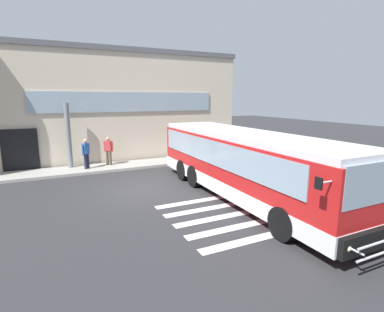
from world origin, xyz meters
The scene contains 8 objects.
ground_plane centered at (0.00, 0.00, -0.01)m, with size 80.00×90.00×0.02m, color #2B2B2D.
bay_paint_stripes centered at (2.00, -4.20, 0.00)m, with size 4.40×3.96×0.01m.
terminal_building centered at (-0.67, 11.54, 3.53)m, with size 18.97×13.80×7.07m.
boarding_curb centered at (0.00, 4.80, 0.07)m, with size 21.17×2.00×0.15m, color #9E9B93.
entry_support_column centered at (-2.63, 5.40, 1.96)m, with size 0.28×0.28×3.62m, color slate.
bus_main_foreground centered at (3.47, -2.81, 1.33)m, with size 3.07×11.32×2.70m.
passenger_near_column centered at (-1.83, 4.65, 1.08)m, with size 0.45×0.43×1.68m.
passenger_by_doorway centered at (-0.54, 5.08, 1.08)m, with size 0.49×0.40×1.68m.
Camera 1 is at (-3.48, -12.37, 4.03)m, focal length 27.58 mm.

